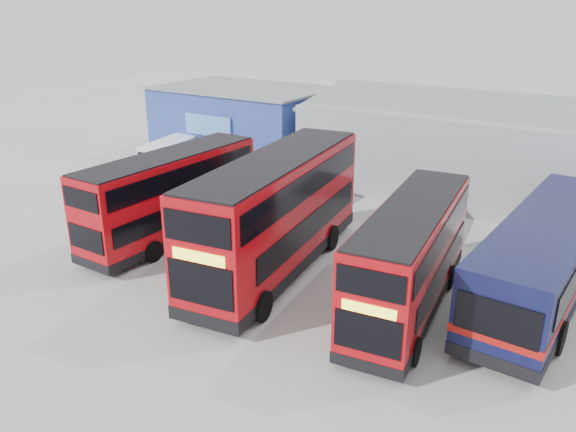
{
  "coord_description": "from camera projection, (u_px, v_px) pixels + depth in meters",
  "views": [
    {
      "loc": [
        11.3,
        -14.67,
        10.65
      ],
      "look_at": [
        -1.18,
        4.31,
        2.1
      ],
      "focal_mm": 35.0,
      "sensor_mm": 36.0,
      "label": 1
    }
  ],
  "objects": [
    {
      "name": "ground_plane",
      "position": [
        251.0,
        308.0,
        21.03
      ],
      "size": [
        120.0,
        120.0,
        0.0
      ],
      "primitive_type": "plane",
      "color": "#989893",
      "rests_on": "ground"
    },
    {
      "name": "office_block",
      "position": [
        245.0,
        122.0,
        41.39
      ],
      "size": [
        12.3,
        8.32,
        5.12
      ],
      "color": "navy",
      "rests_on": "ground"
    },
    {
      "name": "maintenance_shed",
      "position": [
        576.0,
        157.0,
        31.64
      ],
      "size": [
        30.5,
        12.0,
        5.89
      ],
      "color": "gray",
      "rests_on": "ground"
    },
    {
      "name": "double_decker_left",
      "position": [
        172.0,
        197.0,
        26.68
      ],
      "size": [
        2.58,
        9.99,
        4.22
      ],
      "rotation": [
        0.0,
        0.0,
        3.14
      ],
      "color": "#A60910",
      "rests_on": "ground"
    },
    {
      "name": "double_decker_centre",
      "position": [
        277.0,
        215.0,
        23.33
      ],
      "size": [
        4.49,
        11.96,
        4.95
      ],
      "rotation": [
        0.0,
        0.0,
        0.15
      ],
      "color": "#A60910",
      "rests_on": "ground"
    },
    {
      "name": "double_decker_right",
      "position": [
        410.0,
        259.0,
        20.3
      ],
      "size": [
        3.55,
        9.85,
        4.08
      ],
      "rotation": [
        0.0,
        0.0,
        0.13
      ],
      "color": "#A60910",
      "rests_on": "ground"
    },
    {
      "name": "single_decker_blue",
      "position": [
        545.0,
        260.0,
        21.14
      ],
      "size": [
        3.45,
        12.5,
        3.36
      ],
      "rotation": [
        0.0,
        0.0,
        3.1
      ],
      "color": "#0C1336",
      "rests_on": "ground"
    },
    {
      "name": "panel_van",
      "position": [
        171.0,
        154.0,
        38.03
      ],
      "size": [
        2.9,
        5.13,
        2.12
      ],
      "rotation": [
        0.0,
        0.0,
        0.21
      ],
      "color": "white",
      "rests_on": "ground"
    }
  ]
}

